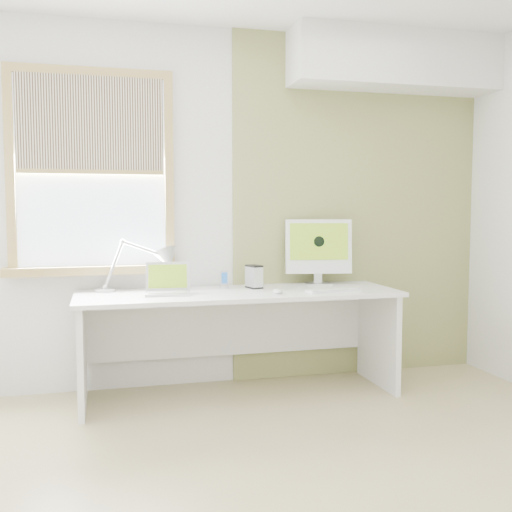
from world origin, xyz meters
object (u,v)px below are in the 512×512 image
object	(u,v)px
desk	(237,318)
laptop	(168,286)
external_drive	(254,277)
imac	(318,248)
desk_lamp	(156,263)

from	to	relation	value
desk	laptop	bearing A→B (deg)	-174.53
external_drive	imac	distance (m)	0.56
desk_lamp	external_drive	xyz separation A→B (m)	(0.68, -0.13, -0.11)
laptop	desk	bearing A→B (deg)	5.47
laptop	desk_lamp	bearing A→B (deg)	102.15
desk	desk_lamp	size ratio (longest dim) A/B	3.40
desk_lamp	external_drive	distance (m)	0.70
laptop	imac	distance (m)	1.19
desk_lamp	imac	distance (m)	1.21
desk	desk_lamp	bearing A→B (deg)	159.69
desk	laptop	world-z (taller)	laptop
desk	external_drive	distance (m)	0.32
external_drive	imac	xyz separation A→B (m)	(0.52, 0.10, 0.19)
external_drive	laptop	bearing A→B (deg)	-169.05
desk_lamp	external_drive	bearing A→B (deg)	-10.42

